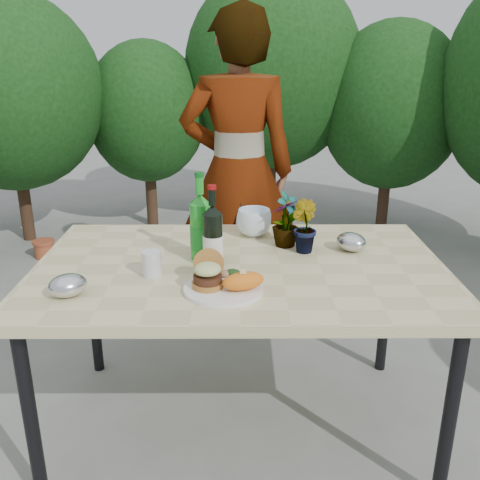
{
  "coord_description": "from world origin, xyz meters",
  "views": [
    {
      "loc": [
        -0.01,
        -1.94,
        1.55
      ],
      "look_at": [
        0.0,
        -0.08,
        0.88
      ],
      "focal_mm": 40.0,
      "sensor_mm": 36.0,
      "label": 1
    }
  ],
  "objects_px": {
    "person": "(238,172)",
    "dinner_plate": "(224,289)",
    "patio_table": "(240,278)",
    "wine_bottle": "(213,238)"
  },
  "relations": [
    {
      "from": "person",
      "to": "dinner_plate",
      "type": "bearing_deg",
      "value": 85.98
    },
    {
      "from": "patio_table",
      "to": "dinner_plate",
      "type": "relative_size",
      "value": 5.71
    },
    {
      "from": "dinner_plate",
      "to": "person",
      "type": "height_order",
      "value": "person"
    },
    {
      "from": "dinner_plate",
      "to": "wine_bottle",
      "type": "bearing_deg",
      "value": 101.63
    },
    {
      "from": "patio_table",
      "to": "dinner_plate",
      "type": "xyz_separation_m",
      "value": [
        -0.06,
        -0.24,
        0.06
      ]
    },
    {
      "from": "patio_table",
      "to": "wine_bottle",
      "type": "height_order",
      "value": "wine_bottle"
    },
    {
      "from": "patio_table",
      "to": "dinner_plate",
      "type": "bearing_deg",
      "value": -103.36
    },
    {
      "from": "dinner_plate",
      "to": "person",
      "type": "xyz_separation_m",
      "value": [
        0.05,
        1.28,
        0.13
      ]
    },
    {
      "from": "patio_table",
      "to": "person",
      "type": "bearing_deg",
      "value": 90.46
    },
    {
      "from": "dinner_plate",
      "to": "person",
      "type": "relative_size",
      "value": 0.16
    }
  ]
}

